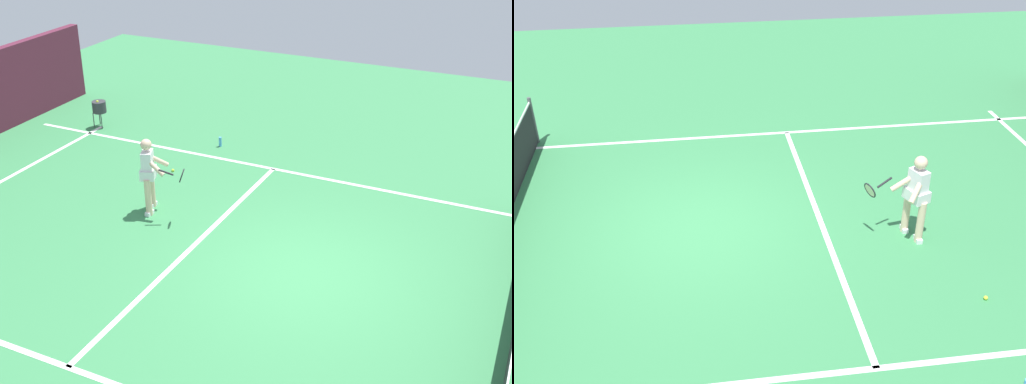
% 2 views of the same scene
% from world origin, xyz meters
% --- Properties ---
extents(ground_plane, '(25.53, 25.53, 0.00)m').
position_xyz_m(ground_plane, '(0.00, 0.00, 0.00)').
color(ground_plane, '#38844C').
extents(service_line_marking, '(7.21, 0.10, 0.01)m').
position_xyz_m(service_line_marking, '(0.00, -2.15, 0.00)').
color(service_line_marking, white).
rests_on(service_line_marking, ground).
extents(sideline_left_marking, '(0.10, 17.64, 0.01)m').
position_xyz_m(sideline_left_marking, '(-3.60, 0.00, 0.00)').
color(sideline_left_marking, white).
rests_on(sideline_left_marking, ground).
extents(tennis_player, '(0.67, 1.11, 1.55)m').
position_xyz_m(tennis_player, '(-0.77, -3.57, 0.85)').
color(tennis_player, beige).
rests_on(tennis_player, ground).
extents(tennis_ball_near, '(0.07, 0.07, 0.07)m').
position_xyz_m(tennis_ball_near, '(-2.51, -4.16, 0.03)').
color(tennis_ball_near, '#D1E533').
rests_on(tennis_ball_near, ground).
extents(ball_hopper, '(0.36, 0.36, 0.74)m').
position_xyz_m(ball_hopper, '(-4.11, -7.34, 0.55)').
color(ball_hopper, '#333338').
rests_on(ball_hopper, ground).
extents(water_bottle, '(0.07, 0.07, 0.24)m').
position_xyz_m(water_bottle, '(-4.26, -3.86, 0.12)').
color(water_bottle, '#4C9EE5').
rests_on(water_bottle, ground).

